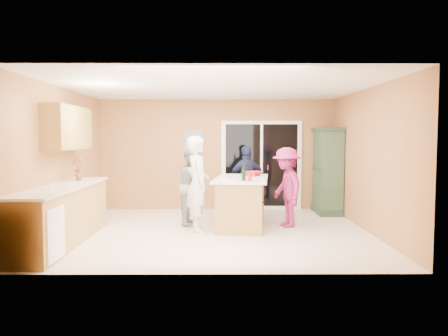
{
  "coord_description": "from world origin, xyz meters",
  "views": [
    {
      "loc": [
        0.1,
        -7.84,
        1.71
      ],
      "look_at": [
        0.15,
        0.1,
        1.15
      ],
      "focal_mm": 35.0,
      "sensor_mm": 36.0,
      "label": 1
    }
  ],
  "objects_px": {
    "woman_navy": "(247,181)",
    "woman_grey": "(193,185)",
    "woman_magenta": "(287,187)",
    "green_hutch": "(328,172)",
    "woman_white": "(198,184)",
    "kitchen_island": "(242,204)"
  },
  "relations": [
    {
      "from": "green_hutch",
      "to": "woman_magenta",
      "type": "distance_m",
      "value": 1.89
    },
    {
      "from": "woman_white",
      "to": "woman_grey",
      "type": "distance_m",
      "value": 0.66
    },
    {
      "from": "woman_grey",
      "to": "woman_navy",
      "type": "xyz_separation_m",
      "value": [
        1.11,
        0.99,
        -0.01
      ]
    },
    {
      "from": "woman_magenta",
      "to": "woman_navy",
      "type": "bearing_deg",
      "value": -165.74
    },
    {
      "from": "green_hutch",
      "to": "woman_magenta",
      "type": "xyz_separation_m",
      "value": [
        -1.14,
        -1.49,
        -0.18
      ]
    },
    {
      "from": "woman_grey",
      "to": "woman_magenta",
      "type": "relative_size",
      "value": 1.01
    },
    {
      "from": "woman_navy",
      "to": "woman_grey",
      "type": "bearing_deg",
      "value": 21.83
    },
    {
      "from": "kitchen_island",
      "to": "green_hutch",
      "type": "distance_m",
      "value": 2.54
    },
    {
      "from": "woman_white",
      "to": "woman_magenta",
      "type": "bearing_deg",
      "value": -91.45
    },
    {
      "from": "kitchen_island",
      "to": "woman_navy",
      "type": "height_order",
      "value": "woman_navy"
    },
    {
      "from": "green_hutch",
      "to": "woman_white",
      "type": "height_order",
      "value": "green_hutch"
    },
    {
      "from": "green_hutch",
      "to": "kitchen_island",
      "type": "bearing_deg",
      "value": -143.59
    },
    {
      "from": "green_hutch",
      "to": "woman_white",
      "type": "distance_m",
      "value": 3.37
    },
    {
      "from": "woman_grey",
      "to": "woman_white",
      "type": "bearing_deg",
      "value": -164.36
    },
    {
      "from": "woman_white",
      "to": "woman_grey",
      "type": "xyz_separation_m",
      "value": [
        -0.12,
        0.64,
        -0.1
      ]
    },
    {
      "from": "woman_white",
      "to": "woman_navy",
      "type": "xyz_separation_m",
      "value": [
        0.99,
        1.62,
        -0.1
      ]
    },
    {
      "from": "kitchen_island",
      "to": "green_hutch",
      "type": "height_order",
      "value": "green_hutch"
    },
    {
      "from": "green_hutch",
      "to": "woman_navy",
      "type": "bearing_deg",
      "value": -173.15
    },
    {
      "from": "woman_navy",
      "to": "woman_magenta",
      "type": "height_order",
      "value": "woman_navy"
    },
    {
      "from": "woman_navy",
      "to": "woman_magenta",
      "type": "xyz_separation_m",
      "value": [
        0.68,
        -1.27,
        -0.0
      ]
    },
    {
      "from": "woman_white",
      "to": "woman_navy",
      "type": "distance_m",
      "value": 1.91
    },
    {
      "from": "woman_white",
      "to": "woman_navy",
      "type": "relative_size",
      "value": 1.14
    }
  ]
}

